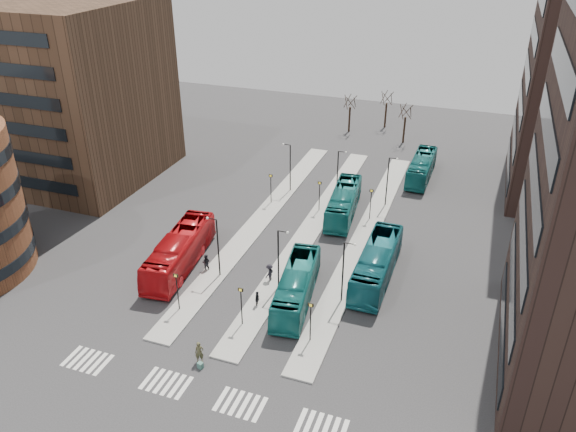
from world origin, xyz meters
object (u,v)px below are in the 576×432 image
(traveller, at_px, (199,352))
(commuter_a, at_px, (206,263))
(commuter_c, at_px, (270,273))
(suitcase, at_px, (200,365))
(teal_bus_d, at_px, (421,167))
(red_bus, at_px, (180,251))
(teal_bus_c, at_px, (377,263))
(teal_bus_b, at_px, (344,202))
(commuter_b, at_px, (257,299))
(teal_bus_a, at_px, (297,286))

(traveller, relative_size, commuter_a, 1.08)
(traveller, xyz_separation_m, commuter_a, (-5.41, 11.62, -0.07))
(traveller, height_order, commuter_c, traveller)
(suitcase, bearing_deg, teal_bus_d, 89.10)
(red_bus, xyz_separation_m, commuter_a, (2.70, 0.21, -0.86))
(red_bus, distance_m, commuter_a, 2.84)
(teal_bus_c, bearing_deg, teal_bus_b, 118.83)
(red_bus, relative_size, teal_bus_c, 1.03)
(traveller, height_order, commuter_b, traveller)
(commuter_c, bearing_deg, red_bus, -74.63)
(teal_bus_d, bearing_deg, red_bus, -122.20)
(teal_bus_a, bearing_deg, commuter_b, -153.57)
(teal_bus_b, relative_size, commuter_b, 7.22)
(suitcase, xyz_separation_m, commuter_a, (-5.75, 12.22, 0.60))
(teal_bus_c, xyz_separation_m, teal_bus_d, (0.68, 24.92, -0.17))
(teal_bus_a, height_order, teal_bus_c, teal_bus_c)
(teal_bus_a, height_order, traveller, teal_bus_a)
(suitcase, xyz_separation_m, teal_bus_a, (4.09, 10.58, 1.29))
(traveller, relative_size, commuter_c, 1.04)
(commuter_a, relative_size, commuter_c, 0.96)
(teal_bus_c, bearing_deg, commuter_c, -157.44)
(teal_bus_b, relative_size, teal_bus_d, 1.05)
(teal_bus_b, xyz_separation_m, commuter_c, (-3.08, -15.31, -0.68))
(commuter_a, height_order, commuter_c, commuter_c)
(teal_bus_b, relative_size, commuter_a, 6.56)
(teal_bus_d, relative_size, traveller, 5.81)
(red_bus, xyz_separation_m, commuter_b, (9.59, -3.45, -0.94))
(teal_bus_a, height_order, commuter_c, teal_bus_a)
(suitcase, distance_m, red_bus, 14.76)
(teal_bus_a, bearing_deg, commuter_c, 140.99)
(teal_bus_a, xyz_separation_m, commuter_b, (-2.95, -2.02, -0.76))
(red_bus, distance_m, commuter_b, 10.24)
(suitcase, xyz_separation_m, teal_bus_d, (10.72, 41.38, 1.24))
(teal_bus_b, relative_size, commuter_c, 6.30)
(red_bus, distance_m, traveller, 14.01)
(teal_bus_a, distance_m, teal_bus_c, 8.37)
(teal_bus_c, bearing_deg, commuter_a, -164.79)
(commuter_c, bearing_deg, teal_bus_c, 123.95)
(suitcase, relative_size, red_bus, 0.04)
(teal_bus_d, bearing_deg, commuter_b, -105.33)
(teal_bus_b, xyz_separation_m, traveller, (-4.13, -27.32, -0.64))
(teal_bus_a, distance_m, teal_bus_d, 31.51)
(teal_bus_c, distance_m, commuter_c, 10.13)
(suitcase, height_order, red_bus, red_bus)
(teal_bus_b, distance_m, commuter_a, 18.39)
(teal_bus_a, xyz_separation_m, traveller, (-4.44, -9.97, -0.62))
(commuter_b, bearing_deg, teal_bus_b, -15.40)
(red_bus, bearing_deg, teal_bus_a, -13.16)
(teal_bus_b, xyz_separation_m, commuter_a, (-9.54, -15.70, -0.71))
(teal_bus_a, height_order, teal_bus_b, teal_bus_b)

